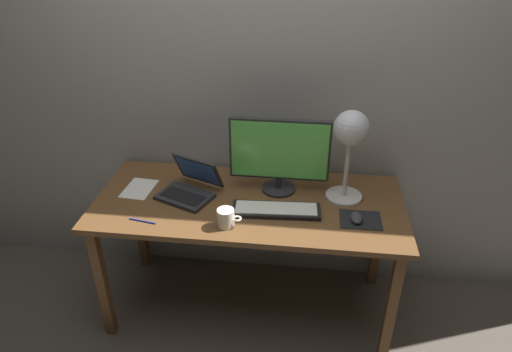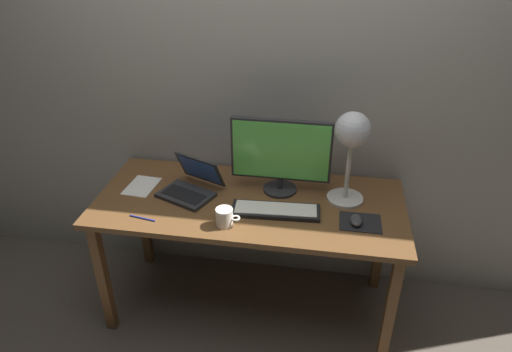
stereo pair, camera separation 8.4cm
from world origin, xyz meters
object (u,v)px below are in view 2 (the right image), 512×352
(monitor, at_px, (281,153))
(keyboard_main, at_px, (276,210))
(coffee_mug, at_px, (225,217))
(pen, at_px, (142,218))
(desk_lamp, at_px, (352,138))
(laptop, at_px, (192,183))
(mouse, at_px, (356,220))

(monitor, bearing_deg, keyboard_main, -88.84)
(coffee_mug, bearing_deg, pen, -177.56)
(coffee_mug, bearing_deg, keyboard_main, 32.43)
(keyboard_main, bearing_deg, monitor, 91.16)
(desk_lamp, height_order, pen, desk_lamp)
(laptop, bearing_deg, pen, -121.40)
(monitor, relative_size, mouse, 5.41)
(laptop, relative_size, coffee_mug, 3.01)
(monitor, height_order, coffee_mug, monitor)
(monitor, distance_m, coffee_mug, 0.45)
(monitor, bearing_deg, mouse, -31.46)
(desk_lamp, bearing_deg, laptop, -176.21)
(mouse, bearing_deg, keyboard_main, 175.31)
(laptop, distance_m, desk_lamp, 0.86)
(mouse, xyz_separation_m, coffee_mug, (-0.62, -0.11, 0.02))
(mouse, relative_size, coffee_mug, 0.82)
(keyboard_main, relative_size, pen, 3.19)
(desk_lamp, bearing_deg, keyboard_main, -152.60)
(laptop, distance_m, pen, 0.34)
(keyboard_main, bearing_deg, pen, -165.77)
(coffee_mug, xyz_separation_m, pen, (-0.41, -0.02, -0.04))
(keyboard_main, relative_size, desk_lamp, 0.92)
(pen, bearing_deg, coffee_mug, 2.44)
(laptop, height_order, coffee_mug, laptop)
(laptop, relative_size, pen, 2.53)
(monitor, xyz_separation_m, coffee_mug, (-0.22, -0.35, -0.18))
(keyboard_main, height_order, mouse, mouse)
(pen, bearing_deg, keyboard_main, 14.23)
(monitor, bearing_deg, desk_lamp, -5.61)
(coffee_mug, bearing_deg, monitor, 57.97)
(keyboard_main, distance_m, pen, 0.66)
(keyboard_main, bearing_deg, laptop, 165.00)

